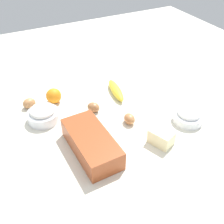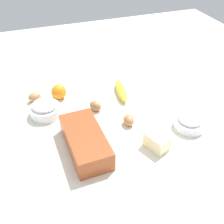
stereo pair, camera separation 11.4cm
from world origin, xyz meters
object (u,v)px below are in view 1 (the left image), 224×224
(loaf_pan, at_px, (91,143))
(orange_fruit, at_px, (54,96))
(sugar_bowl, at_px, (189,116))
(egg_near_butter, at_px, (129,119))
(egg_beside_bowl, at_px, (93,107))
(egg_loose, at_px, (29,103))
(flour_bowl, at_px, (43,114))
(butter_block, at_px, (161,137))
(banana, at_px, (116,90))

(loaf_pan, bearing_deg, orange_fruit, 2.57)
(loaf_pan, distance_m, sugar_bowl, 0.44)
(egg_near_butter, bearing_deg, egg_beside_bowl, 35.92)
(sugar_bowl, bearing_deg, egg_near_butter, 66.41)
(orange_fruit, xyz_separation_m, egg_loose, (0.01, 0.11, -0.01))
(flour_bowl, distance_m, egg_loose, 0.12)
(sugar_bowl, height_order, butter_block, same)
(sugar_bowl, distance_m, egg_beside_bowl, 0.41)
(egg_beside_bowl, xyz_separation_m, egg_loose, (0.16, 0.25, 0.00))
(egg_beside_bowl, bearing_deg, banana, -62.40)
(loaf_pan, xyz_separation_m, butter_block, (-0.08, -0.26, -0.01))
(banana, height_order, egg_beside_bowl, egg_beside_bowl)
(loaf_pan, bearing_deg, egg_loose, 18.58)
(flour_bowl, height_order, egg_loose, flour_bowl)
(sugar_bowl, height_order, egg_near_butter, sugar_bowl)
(flour_bowl, distance_m, orange_fruit, 0.13)
(flour_bowl, xyz_separation_m, egg_loose, (0.12, 0.03, -0.01))
(egg_near_butter, height_order, egg_loose, egg_loose)
(flour_bowl, distance_m, banana, 0.37)
(egg_near_butter, xyz_separation_m, egg_loose, (0.30, 0.35, 0.00))
(egg_beside_bowl, height_order, egg_loose, egg_loose)
(orange_fruit, height_order, egg_beside_bowl, orange_fruit)
(orange_fruit, distance_m, butter_block, 0.54)
(egg_loose, bearing_deg, sugar_bowl, -124.56)
(egg_near_butter, relative_size, egg_loose, 0.97)
(flour_bowl, distance_m, butter_block, 0.50)
(loaf_pan, xyz_separation_m, flour_bowl, (0.26, 0.11, -0.01))
(sugar_bowl, distance_m, orange_fruit, 0.61)
(orange_fruit, distance_m, egg_loose, 0.11)
(loaf_pan, distance_m, egg_beside_bowl, 0.25)
(banana, relative_size, orange_fruit, 2.68)
(sugar_bowl, relative_size, orange_fruit, 1.83)
(orange_fruit, bearing_deg, flour_bowl, 143.40)
(banana, distance_m, butter_block, 0.38)
(loaf_pan, bearing_deg, sugar_bowl, -95.12)
(egg_near_butter, bearing_deg, flour_bowl, 60.32)
(flour_bowl, height_order, orange_fruit, same)
(banana, bearing_deg, butter_block, 179.75)
(butter_block, xyz_separation_m, egg_near_butter, (0.16, 0.05, -0.01))
(loaf_pan, height_order, sugar_bowl, loaf_pan)
(flour_bowl, xyz_separation_m, egg_beside_bowl, (-0.04, -0.22, -0.01))
(flour_bowl, bearing_deg, egg_near_butter, -119.68)
(orange_fruit, xyz_separation_m, egg_beside_bowl, (-0.15, -0.14, -0.01))
(orange_fruit, bearing_deg, loaf_pan, -175.18)
(orange_fruit, relative_size, egg_near_butter, 1.24)
(orange_fruit, height_order, egg_loose, orange_fruit)
(egg_beside_bowl, bearing_deg, orange_fruit, 42.64)
(flour_bowl, height_order, sugar_bowl, flour_bowl)
(egg_near_butter, bearing_deg, butter_block, -162.84)
(sugar_bowl, height_order, egg_loose, sugar_bowl)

